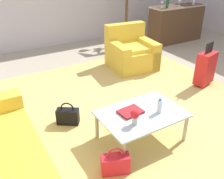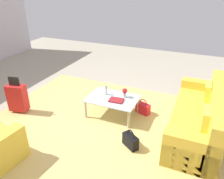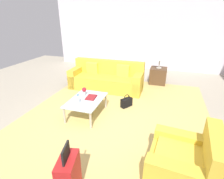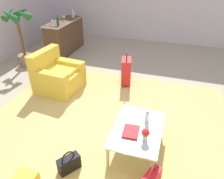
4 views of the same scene
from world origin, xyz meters
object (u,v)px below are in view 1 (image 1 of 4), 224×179
object	(u,v)px
armchair	(130,54)
flower_vase	(135,116)
wine_bottle_clear	(194,0)
potted_palm	(127,10)
water_bottle	(160,106)
coffee_table	(142,116)
wine_glass_leftmost	(162,3)
wine_glass_left_of_centre	(179,2)
suitcase_red	(206,68)
handbag_red	(115,164)
coffee_table_book	(131,112)
wine_glass_right_of_centre	(194,0)
handbag_black	(68,116)
bar_console	(176,23)
wine_bottle_green	(167,3)

from	to	relation	value
armchair	flower_vase	world-z (taller)	armchair
wine_bottle_clear	potted_palm	bearing A→B (deg)	158.27
water_bottle	coffee_table	bearing A→B (deg)	153.43
wine_glass_leftmost	wine_glass_left_of_centre	world-z (taller)	same
wine_bottle_clear	suitcase_red	bearing A→B (deg)	-130.59
wine_bottle_clear	handbag_red	bearing A→B (deg)	-143.89
coffee_table_book	wine_bottle_clear	distance (m)	5.07
handbag_red	coffee_table	bearing A→B (deg)	29.20
suitcase_red	wine_glass_right_of_centre	bearing A→B (deg)	49.18
coffee_table	wine_glass_right_of_centre	size ratio (longest dim) A/B	6.98
water_bottle	potted_palm	world-z (taller)	potted_palm
handbag_black	wine_glass_left_of_centre	bearing A→B (deg)	28.02
potted_palm	bar_console	bearing A→B (deg)	-24.78
bar_console	handbag_black	bearing A→B (deg)	-151.68
bar_console	suitcase_red	xyz separation A→B (m)	(-1.50, -2.40, -0.15)
water_bottle	handbag_red	distance (m)	0.92
bar_console	handbag_red	world-z (taller)	bar_console
wine_glass_right_of_centre	suitcase_red	size ratio (longest dim) A/B	0.18
wine_glass_left_of_centre	handbag_black	xyz separation A→B (m)	(-4.20, -2.24, -0.97)
coffee_table	wine_bottle_green	bearing A→B (deg)	44.97
wine_glass_right_of_centre	suitcase_red	world-z (taller)	wine_glass_right_of_centre
bar_console	handbag_red	bearing A→B (deg)	-140.03
wine_glass_leftmost	wine_bottle_clear	size ratio (longest dim) A/B	0.51
coffee_table_book	handbag_red	bearing A→B (deg)	-143.49
armchair	wine_bottle_green	world-z (taller)	wine_bottle_green
flower_vase	suitcase_red	size ratio (longest dim) A/B	0.24
wine_glass_right_of_centre	wine_bottle_clear	bearing A→B (deg)	-135.87
suitcase_red	wine_bottle_green	bearing A→B (deg)	66.49
water_bottle	potted_palm	size ratio (longest dim) A/B	0.13
wine_glass_leftmost	potted_palm	size ratio (longest dim) A/B	0.10
coffee_table_book	handbag_black	world-z (taller)	coffee_table_book
armchair	coffee_table	xyz separation A→B (m)	(-1.31, -2.17, 0.07)
armchair	coffee_table_book	world-z (taller)	armchair
wine_bottle_green	handbag_black	distance (m)	4.40
wine_glass_right_of_centre	suitcase_red	distance (m)	3.24
suitcase_red	wine_glass_left_of_centre	bearing A→B (deg)	57.70
armchair	wine_bottle_clear	size ratio (longest dim) A/B	3.31
flower_vase	wine_bottle_green	bearing A→B (deg)	44.34
bar_console	armchair	bearing A→B (deg)	-157.06
bar_console	wine_glass_leftmost	xyz separation A→B (m)	(-0.56, 0.03, 0.59)
bar_console	potted_palm	distance (m)	1.48
potted_palm	suitcase_red	bearing A→B (deg)	-93.81
suitcase_red	armchair	bearing A→B (deg)	115.21
wine_bottle_green	suitcase_red	size ratio (longest dim) A/B	0.35
wine_bottle_clear	potted_palm	distance (m)	1.91
wine_glass_leftmost	suitcase_red	bearing A→B (deg)	-111.06
coffee_table_book	armchair	bearing A→B (deg)	51.27
flower_vase	suitcase_red	distance (m)	2.38
bar_console	wine_bottle_clear	size ratio (longest dim) A/B	5.49
wine_bottle_clear	potted_palm	xyz separation A→B (m)	(-1.77, 0.70, -0.21)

